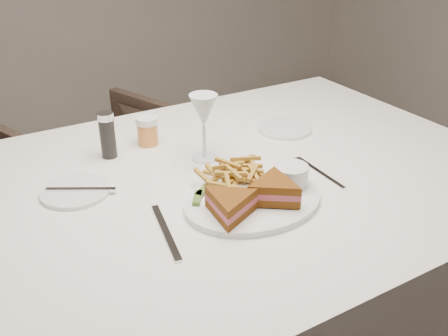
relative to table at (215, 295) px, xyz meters
The scene contains 3 objects.
table is the anchor object (origin of this frame).
chair_far 0.92m from the table, 89.74° to the left, with size 0.63×0.59×0.65m, color #46352B.
table_setting 0.42m from the table, 82.20° to the right, with size 0.79×0.59×0.18m.
Camera 1 is at (-0.31, -0.66, 1.34)m, focal length 40.00 mm.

